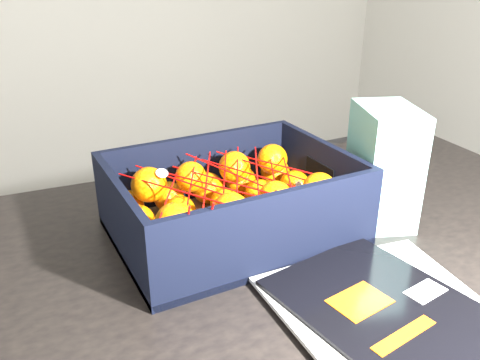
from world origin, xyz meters
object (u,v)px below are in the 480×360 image
magazine_stack (388,310)px  retail_carton (383,165)px  table (297,299)px  produce_crate (232,210)px

magazine_stack → retail_carton: 0.29m
table → produce_crate: produce_crate is taller
table → magazine_stack: 0.22m
produce_crate → retail_carton: bearing=-16.3°
table → retail_carton: 0.27m
magazine_stack → retail_carton: retail_carton is taller
table → retail_carton: size_ratio=6.20×
produce_crate → retail_carton: size_ratio=1.87×
magazine_stack → produce_crate: produce_crate is taller
produce_crate → magazine_stack: bearing=-74.1°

